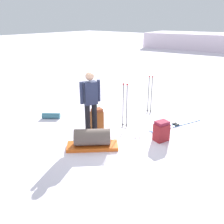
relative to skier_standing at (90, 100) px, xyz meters
The scene contains 10 objects.
ground_plane 1.13m from the skier_standing, 18.96° to the left, with size 80.00×80.00×0.00m, color white.
skier_standing is the anchor object (origin of this frame).
ski_pair_near 2.67m from the skier_standing, 50.91° to the left, with size 0.83×1.78×0.05m.
backpack_large_dark 2.01m from the skier_standing, 26.09° to the left, with size 0.38×0.42×0.53m.
backpack_bright 0.71m from the skier_standing, 97.44° to the left, with size 0.32×0.37×0.62m.
ski_poles_planted_near 2.39m from the skier_standing, 79.94° to the left, with size 0.17×0.10×1.25m.
ski_poles_planted_far 1.04m from the skier_standing, 63.27° to the left, with size 0.18×0.10×1.29m.
gear_sled 1.10m from the skier_standing, 44.49° to the right, with size 1.21×1.17×0.49m.
sleeping_mat_rolled 1.91m from the skier_standing, behind, with size 0.18×0.18×0.55m, color #3A6F82.
thermos_bottle 1.73m from the skier_standing, 128.17° to the left, with size 0.07×0.07×0.26m, color #217733.
Camera 1 is at (3.72, -4.52, 2.98)m, focal length 39.02 mm.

